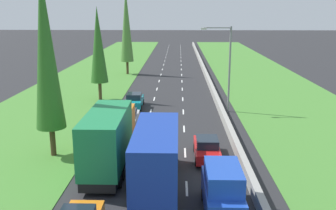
{
  "coord_description": "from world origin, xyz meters",
  "views": [
    {
      "loc": [
        1.19,
        -0.34,
        10.6
      ],
      "look_at": [
        0.11,
        38.92,
        0.77
      ],
      "focal_mm": 40.68,
      "sensor_mm": 36.0,
      "label": 1
    }
  ],
  "objects": [
    {
      "name": "poplar_tree_third",
      "position": [
        -8.24,
        44.34,
        6.59
      ],
      "size": [
        2.08,
        2.08,
        11.08
      ],
      "color": "#4C3823",
      "rests_on": "ground"
    },
    {
      "name": "teal_sedan_left_lane",
      "position": [
        -3.69,
        40.76,
        0.81
      ],
      "size": [
        1.82,
        4.5,
        1.64
      ],
      "color": "teal",
      "rests_on": "ground"
    },
    {
      "name": "poplar_tree_second",
      "position": [
        -8.12,
        26.19,
        7.92
      ],
      "size": [
        2.14,
        2.14,
        13.73
      ],
      "color": "#4C3823",
      "rests_on": "ground"
    },
    {
      "name": "street_light_mast",
      "position": [
        6.2,
        39.32,
        5.23
      ],
      "size": [
        3.2,
        0.28,
        9.0
      ],
      "color": "gray",
      "rests_on": "ground"
    },
    {
      "name": "green_box_truck_left_lane",
      "position": [
        -3.46,
        24.07,
        2.18
      ],
      "size": [
        2.46,
        9.4,
        4.18
      ],
      "color": "black",
      "rests_on": "ground"
    },
    {
      "name": "blue_van_right_lane",
      "position": [
        3.54,
        17.98,
        1.4
      ],
      "size": [
        1.96,
        4.9,
        2.82
      ],
      "color": "#1E47B7",
      "rests_on": "ground"
    },
    {
      "name": "poplar_tree_fourth",
      "position": [
        -7.45,
        63.49,
        8.19
      ],
      "size": [
        2.16,
        2.16,
        14.27
      ],
      "color": "#4C3823",
      "rests_on": "ground"
    },
    {
      "name": "lane_markings",
      "position": [
        0.0,
        60.0,
        0.01
      ],
      "size": [
        3.64,
        116.0,
        0.01
      ],
      "color": "white",
      "rests_on": "ground"
    },
    {
      "name": "blue_box_truck_centre_lane",
      "position": [
        -0.02,
        20.63,
        2.18
      ],
      "size": [
        2.46,
        9.4,
        4.18
      ],
      "color": "black",
      "rests_on": "ground"
    },
    {
      "name": "grass_verge_left",
      "position": [
        -12.65,
        60.0,
        0.02
      ],
      "size": [
        14.0,
        140.0,
        0.04
      ],
      "primitive_type": "cube",
      "color": "#478433",
      "rests_on": "ground"
    },
    {
      "name": "silver_sedan_left_lane",
      "position": [
        -3.47,
        33.59,
        0.81
      ],
      "size": [
        1.82,
        4.5,
        1.64
      ],
      "color": "silver",
      "rests_on": "ground"
    },
    {
      "name": "median_barrier",
      "position": [
        5.7,
        60.0,
        0.42
      ],
      "size": [
        0.44,
        120.0,
        0.85
      ],
      "primitive_type": "cube",
      "color": "#9E9B93",
      "rests_on": "ground"
    },
    {
      "name": "ground_plane",
      "position": [
        0.0,
        60.0,
        0.0
      ],
      "size": [
        300.0,
        300.0,
        0.0
      ],
      "primitive_type": "plane",
      "color": "#28282B",
      "rests_on": "ground"
    },
    {
      "name": "red_sedan_right_lane",
      "position": [
        3.31,
        25.83,
        0.81
      ],
      "size": [
        1.82,
        4.5,
        1.64
      ],
      "color": "red",
      "rests_on": "ground"
    },
    {
      "name": "grass_verge_right",
      "position": [
        14.35,
        60.0,
        0.02
      ],
      "size": [
        14.0,
        140.0,
        0.04
      ],
      "primitive_type": "cube",
      "color": "#478433",
      "rests_on": "ground"
    }
  ]
}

